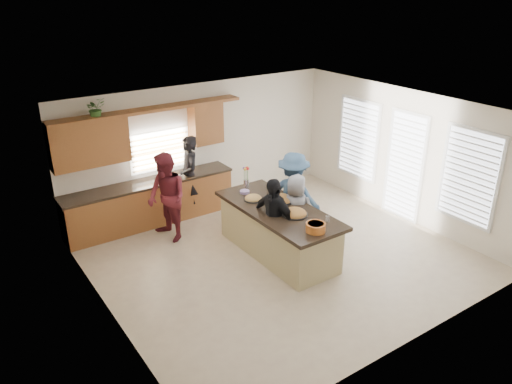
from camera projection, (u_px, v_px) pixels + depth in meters
floor at (280, 256)px, 9.48m from camera, size 6.50×6.50×0.00m
room_shell at (282, 162)px, 8.73m from camera, size 6.52×6.02×2.81m
back_cabinetry at (146, 183)px, 10.43m from camera, size 4.08×0.66×2.46m
right_wall_glazing at (407, 159)px, 10.52m from camera, size 0.06×4.00×2.25m
island at (278, 232)px, 9.41m from camera, size 1.16×2.70×0.95m
platter_front at (295, 214)px, 8.93m from camera, size 0.47×0.47×0.19m
platter_mid at (281, 200)px, 9.50m from camera, size 0.47×0.47×0.19m
platter_back at (253, 199)px, 9.55m from camera, size 0.36×0.36×0.15m
salad_bowl at (316, 227)px, 8.34m from camera, size 0.34×0.34×0.15m
clear_cup at (328, 219)px, 8.67m from camera, size 0.07×0.07×0.11m
plate_stack at (245, 192)px, 9.85m from camera, size 0.19×0.19×0.05m
flower_vase at (246, 176)px, 10.02m from camera, size 0.14×0.14×0.44m
potted_plant at (96, 108)px, 9.39m from camera, size 0.43×0.40×0.40m
woman_left_back at (190, 176)px, 10.82m from camera, size 0.56×0.73×1.80m
woman_left_mid at (167, 198)px, 9.77m from camera, size 0.79×0.95×1.80m
woman_left_front at (273, 220)px, 9.05m from camera, size 0.61×1.02×1.63m
woman_right_back at (293, 195)px, 9.92m from camera, size 1.15×1.32×1.77m
woman_right_front at (296, 211)px, 9.57m from camera, size 0.82×0.86×1.48m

